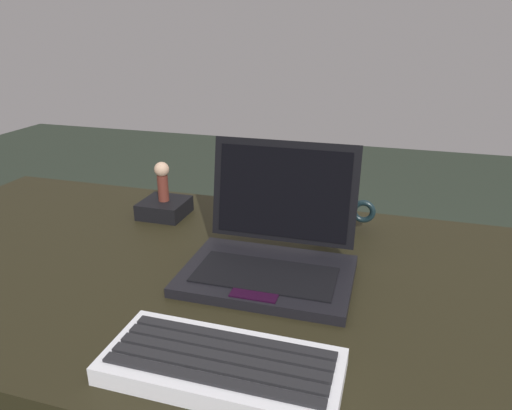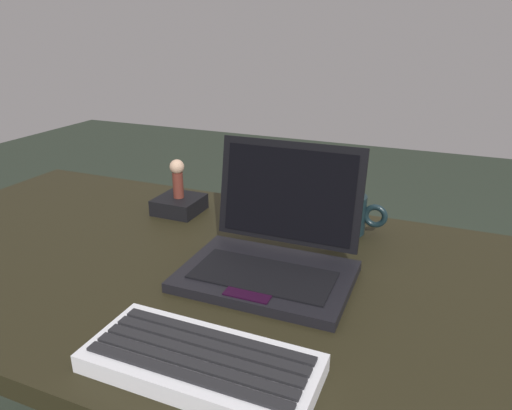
{
  "view_description": "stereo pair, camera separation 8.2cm",
  "coord_description": "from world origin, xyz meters",
  "px_view_note": "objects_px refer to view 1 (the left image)",
  "views": [
    {
      "loc": [
        0.18,
        -0.73,
        1.15
      ],
      "look_at": [
        -0.04,
        0.0,
        0.86
      ],
      "focal_mm": 33.17,
      "sensor_mm": 36.0,
      "label": 1
    },
    {
      "loc": [
        0.26,
        -0.7,
        1.15
      ],
      "look_at": [
        -0.04,
        0.0,
        0.86
      ],
      "focal_mm": 33.17,
      "sensor_mm": 36.0,
      "label": 2
    }
  ],
  "objects_px": {
    "laptop_front": "(272,250)",
    "figurine_stand": "(165,208)",
    "external_keyboard": "(222,366)",
    "coffee_mug": "(335,210)",
    "figurine": "(162,179)"
  },
  "relations": [
    {
      "from": "laptop_front",
      "to": "figurine_stand",
      "type": "xyz_separation_m",
      "value": [
        -0.32,
        0.19,
        -0.03
      ]
    },
    {
      "from": "external_keyboard",
      "to": "figurine_stand",
      "type": "bearing_deg",
      "value": 124.3
    },
    {
      "from": "figurine_stand",
      "to": "coffee_mug",
      "type": "bearing_deg",
      "value": 6.26
    },
    {
      "from": "figurine",
      "to": "coffee_mug",
      "type": "bearing_deg",
      "value": 6.26
    },
    {
      "from": "figurine",
      "to": "coffee_mug",
      "type": "relative_size",
      "value": 0.7
    },
    {
      "from": "external_keyboard",
      "to": "coffee_mug",
      "type": "xyz_separation_m",
      "value": [
        0.07,
        0.52,
        0.03
      ]
    },
    {
      "from": "external_keyboard",
      "to": "figurine",
      "type": "height_order",
      "value": "figurine"
    },
    {
      "from": "figurine",
      "to": "laptop_front",
      "type": "bearing_deg",
      "value": -31.04
    },
    {
      "from": "external_keyboard",
      "to": "figurine",
      "type": "relative_size",
      "value": 3.3
    },
    {
      "from": "figurine_stand",
      "to": "coffee_mug",
      "type": "relative_size",
      "value": 0.77
    },
    {
      "from": "coffee_mug",
      "to": "figurine_stand",
      "type": "bearing_deg",
      "value": -173.74
    },
    {
      "from": "external_keyboard",
      "to": "coffee_mug",
      "type": "relative_size",
      "value": 2.31
    },
    {
      "from": "laptop_front",
      "to": "coffee_mug",
      "type": "height_order",
      "value": "laptop_front"
    },
    {
      "from": "external_keyboard",
      "to": "coffee_mug",
      "type": "bearing_deg",
      "value": 81.96
    },
    {
      "from": "figurine_stand",
      "to": "figurine",
      "type": "xyz_separation_m",
      "value": [
        0.0,
        0.0,
        0.07
      ]
    }
  ]
}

